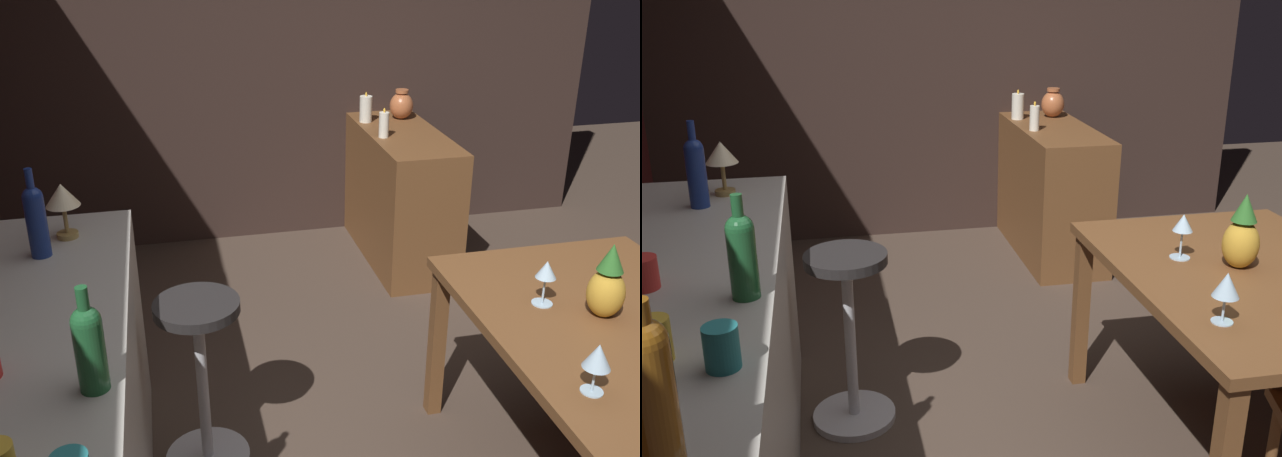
{
  "view_description": "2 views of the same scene",
  "coord_description": "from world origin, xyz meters",
  "views": [
    {
      "loc": [
        -2.0,
        1.0,
        2.03
      ],
      "look_at": [
        0.61,
        0.4,
        0.85
      ],
      "focal_mm": 40.42,
      "sensor_mm": 36.0,
      "label": 1
    },
    {
      "loc": [
        -2.3,
        1.0,
        1.77
      ],
      "look_at": [
        0.36,
        0.47,
        0.79
      ],
      "focal_mm": 41.39,
      "sensor_mm": 36.0,
      "label": 2
    }
  ],
  "objects": [
    {
      "name": "wine_bottle_cobalt",
      "position": [
        0.49,
        1.45,
        1.05
      ],
      "size": [
        0.07,
        0.07,
        0.33
      ],
      "color": "navy",
      "rests_on": "kitchen_counter"
    },
    {
      "name": "counter_lamp",
      "position": [
        0.64,
        1.38,
        1.06
      ],
      "size": [
        0.13,
        0.13,
        0.22
      ],
      "color": "#A58447",
      "rests_on": "kitchen_counter"
    },
    {
      "name": "pillar_candle_tall",
      "position": [
        2.25,
        -0.27,
        0.9
      ],
      "size": [
        0.08,
        0.08,
        0.19
      ],
      "color": "white",
      "rests_on": "sideboard_cabinet"
    },
    {
      "name": "vase_copper",
      "position": [
        2.28,
        -0.51,
        0.91
      ],
      "size": [
        0.15,
        0.15,
        0.19
      ],
      "color": "#B26038",
      "rests_on": "sideboard_cabinet"
    },
    {
      "name": "pillar_candle_short",
      "position": [
        1.9,
        -0.28,
        0.9
      ],
      "size": [
        0.06,
        0.06,
        0.17
      ],
      "color": "white",
      "rests_on": "sideboard_cabinet"
    },
    {
      "name": "wall_side_right",
      "position": [
        2.55,
        0.3,
        1.3
      ],
      "size": [
        0.1,
        4.4,
        2.6
      ],
      "primitive_type": "cube",
      "color": "#33231E",
      "rests_on": "ground_plane"
    },
    {
      "name": "wine_glass_left",
      "position": [
        0.02,
        -0.28,
        0.87
      ],
      "size": [
        0.08,
        0.08,
        0.17
      ],
      "color": "silver",
      "rests_on": "dining_table"
    },
    {
      "name": "pineapple_centerpiece",
      "position": [
        -0.1,
        -0.45,
        0.86
      ],
      "size": [
        0.13,
        0.13,
        0.27
      ],
      "color": "gold",
      "rests_on": "dining_table"
    },
    {
      "name": "wine_bottle_green",
      "position": [
        -0.37,
        1.22,
        1.03
      ],
      "size": [
        0.08,
        0.08,
        0.3
      ],
      "color": "#1E592D",
      "rests_on": "kitchen_counter"
    },
    {
      "name": "bar_stool",
      "position": [
        0.33,
        0.93,
        0.39
      ],
      "size": [
        0.34,
        0.34,
        0.73
      ],
      "color": "#262323",
      "rests_on": "ground_plane"
    },
    {
      "name": "sideboard_cabinet",
      "position": [
        2.0,
        -0.43,
        0.41
      ],
      "size": [
        1.1,
        0.44,
        0.82
      ],
      "primitive_type": "cube",
      "color": "brown",
      "rests_on": "ground_plane"
    },
    {
      "name": "wine_glass_right",
      "position": [
        -0.48,
        -0.17,
        0.86
      ],
      "size": [
        0.08,
        0.08,
        0.16
      ],
      "color": "silver",
      "rests_on": "dining_table"
    },
    {
      "name": "dining_table",
      "position": [
        -0.15,
        -0.48,
        0.65
      ],
      "size": [
        1.27,
        0.92,
        0.74
      ],
      "color": "brown",
      "rests_on": "ground_plane"
    }
  ]
}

